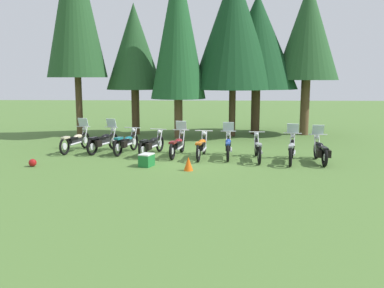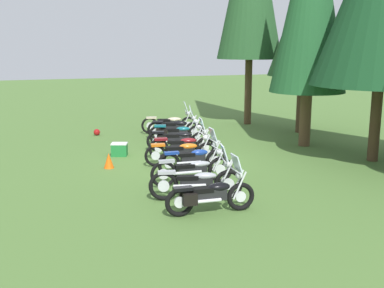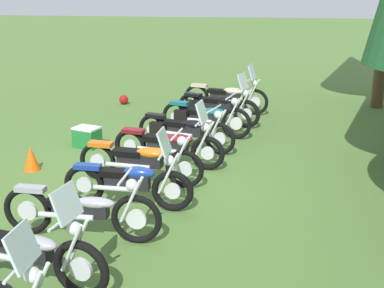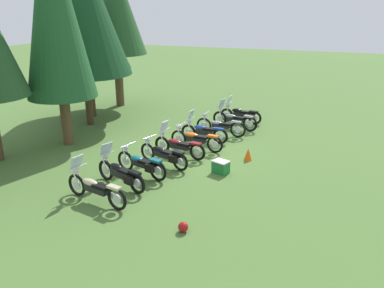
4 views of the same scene
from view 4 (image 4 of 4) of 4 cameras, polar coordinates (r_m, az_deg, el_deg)
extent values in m
plane|color=#4C7033|center=(15.90, -0.72, -1.25)|extent=(80.00, 80.00, 0.00)
torus|color=black|center=(12.78, -16.32, -5.71)|extent=(0.25, 0.72, 0.72)
cylinder|color=silver|center=(12.78, -16.32, -5.71)|extent=(0.11, 0.29, 0.28)
torus|color=black|center=(11.64, -10.81, -7.81)|extent=(0.25, 0.72, 0.72)
cylinder|color=silver|center=(11.64, -10.81, -7.81)|extent=(0.11, 0.29, 0.28)
cube|color=black|center=(12.15, -13.74, -6.27)|extent=(0.38, 0.86, 0.24)
ellipsoid|color=beige|center=(12.25, -14.55, -5.36)|extent=(0.38, 0.64, 0.19)
cube|color=black|center=(11.94, -13.01, -6.05)|extent=(0.36, 0.60, 0.10)
cube|color=beige|center=(11.54, -11.21, -6.18)|extent=(0.28, 0.47, 0.08)
cylinder|color=silver|center=(12.57, -16.54, -4.67)|extent=(0.12, 0.34, 0.65)
cylinder|color=silver|center=(12.66, -16.01, -4.44)|extent=(0.12, 0.34, 0.65)
cylinder|color=silver|center=(12.43, -16.17, -3.22)|extent=(0.68, 0.18, 0.04)
sphere|color=silver|center=(12.54, -16.39, -3.64)|extent=(0.20, 0.20, 0.17)
cylinder|color=silver|center=(12.14, -12.65, -6.65)|extent=(0.26, 0.83, 0.08)
cube|color=silver|center=(12.38, -16.31, -2.43)|extent=(0.46, 0.24, 0.39)
torus|color=black|center=(13.64, -12.36, -3.73)|extent=(0.34, 0.71, 0.72)
cylinder|color=silver|center=(13.64, -12.36, -3.73)|extent=(0.14, 0.28, 0.28)
torus|color=black|center=(12.51, -7.98, -5.63)|extent=(0.34, 0.71, 0.72)
cylinder|color=silver|center=(12.51, -7.98, -5.63)|extent=(0.14, 0.28, 0.28)
cube|color=black|center=(13.02, -10.30, -4.16)|extent=(0.46, 0.80, 0.27)
ellipsoid|color=black|center=(13.11, -10.94, -3.25)|extent=(0.44, 0.61, 0.21)
cube|color=black|center=(12.81, -9.73, -3.87)|extent=(0.41, 0.57, 0.10)
cube|color=black|center=(12.43, -8.30, -4.12)|extent=(0.33, 0.48, 0.08)
cylinder|color=silver|center=(13.44, -12.57, -2.73)|extent=(0.16, 0.33, 0.65)
cylinder|color=silver|center=(13.52, -12.03, -2.54)|extent=(0.16, 0.33, 0.65)
cylinder|color=silver|center=(13.30, -12.19, -1.38)|extent=(0.61, 0.25, 0.04)
sphere|color=silver|center=(13.41, -12.39, -1.76)|extent=(0.22, 0.22, 0.17)
cylinder|color=silver|center=(13.01, -9.34, -4.60)|extent=(0.34, 0.75, 0.08)
cube|color=silver|center=(13.25, -12.30, -0.63)|extent=(0.47, 0.29, 0.39)
cube|color=black|center=(12.51, -9.19, -5.19)|extent=(0.24, 0.35, 0.26)
cube|color=black|center=(12.71, -8.04, -4.73)|extent=(0.24, 0.35, 0.26)
torus|color=black|center=(14.27, -9.58, -2.43)|extent=(0.29, 0.74, 0.74)
cylinder|color=silver|center=(14.27, -9.58, -2.43)|extent=(0.12, 0.29, 0.29)
torus|color=black|center=(13.30, -4.98, -3.88)|extent=(0.29, 0.74, 0.74)
cylinder|color=silver|center=(13.30, -4.98, -3.88)|extent=(0.12, 0.29, 0.29)
cube|color=black|center=(13.74, -7.38, -2.76)|extent=(0.42, 0.78, 0.22)
ellipsoid|color=#14606B|center=(13.82, -8.04, -2.06)|extent=(0.42, 0.59, 0.17)
cube|color=black|center=(13.56, -6.76, -2.57)|extent=(0.40, 0.55, 0.10)
cube|color=#14606B|center=(13.21, -5.29, -2.40)|extent=(0.32, 0.48, 0.08)
cylinder|color=silver|center=(14.06, -9.73, -1.46)|extent=(0.13, 0.34, 0.65)
cylinder|color=silver|center=(14.18, -9.23, -1.26)|extent=(0.13, 0.34, 0.65)
cylinder|color=silver|center=(13.95, -9.32, -0.14)|extent=(0.70, 0.22, 0.04)
sphere|color=silver|center=(14.05, -9.56, -0.52)|extent=(0.21, 0.21, 0.17)
cylinder|color=silver|center=(13.76, -6.44, -3.03)|extent=(0.27, 0.74, 0.08)
cube|color=black|center=(13.26, -6.17, -3.54)|extent=(0.22, 0.35, 0.26)
cube|color=black|center=(13.51, -5.12, -3.04)|extent=(0.22, 0.35, 0.26)
torus|color=black|center=(15.08, -6.42, -1.13)|extent=(0.30, 0.69, 0.70)
cylinder|color=silver|center=(15.08, -6.42, -1.13)|extent=(0.13, 0.27, 0.27)
torus|color=black|center=(14.06, -1.73, -2.58)|extent=(0.30, 0.69, 0.70)
cylinder|color=silver|center=(14.06, -1.73, -2.58)|extent=(0.13, 0.27, 0.27)
cube|color=black|center=(14.52, -4.17, -1.46)|extent=(0.44, 0.82, 0.23)
ellipsoid|color=black|center=(14.61, -4.83, -0.75)|extent=(0.41, 0.62, 0.18)
cube|color=black|center=(14.34, -3.53, -1.24)|extent=(0.39, 0.58, 0.10)
cube|color=black|center=(13.99, -1.99, -1.24)|extent=(0.31, 0.48, 0.08)
cylinder|color=silver|center=(14.89, -6.51, -0.20)|extent=(0.14, 0.33, 0.65)
cylinder|color=silver|center=(14.99, -6.10, -0.04)|extent=(0.14, 0.33, 0.65)
cylinder|color=silver|center=(14.78, -6.13, 1.05)|extent=(0.70, 0.25, 0.04)
sphere|color=silver|center=(14.88, -6.36, 0.68)|extent=(0.21, 0.21, 0.17)
cylinder|color=silver|center=(14.53, -3.31, -1.78)|extent=(0.32, 0.78, 0.08)
cube|color=black|center=(14.03, -2.78, -2.20)|extent=(0.23, 0.35, 0.26)
cube|color=black|center=(14.26, -1.93, -1.83)|extent=(0.23, 0.35, 0.26)
torus|color=black|center=(15.81, -4.32, -0.09)|extent=(0.22, 0.70, 0.69)
cylinder|color=silver|center=(15.81, -4.32, -0.09)|extent=(0.09, 0.27, 0.26)
torus|color=black|center=(15.00, 0.78, -1.15)|extent=(0.22, 0.70, 0.69)
cylinder|color=silver|center=(15.00, 0.78, -1.15)|extent=(0.09, 0.27, 0.26)
cube|color=black|center=(15.35, -1.84, -0.25)|extent=(0.37, 0.83, 0.23)
ellipsoid|color=maroon|center=(15.42, -2.55, 0.38)|extent=(0.39, 0.61, 0.18)
cube|color=black|center=(15.21, -1.14, -0.01)|extent=(0.36, 0.57, 0.10)
cube|color=maroon|center=(14.92, 0.52, 0.06)|extent=(0.29, 0.47, 0.08)
cylinder|color=silver|center=(15.61, -4.35, 0.80)|extent=(0.10, 0.34, 0.65)
cylinder|color=silver|center=(15.75, -3.99, 0.98)|extent=(0.10, 0.34, 0.65)
cylinder|color=silver|center=(15.53, -3.96, 2.03)|extent=(0.71, 0.16, 0.04)
sphere|color=silver|center=(15.62, -4.22, 1.65)|extent=(0.20, 0.20, 0.17)
cylinder|color=silver|center=(15.41, -0.98, -0.49)|extent=(0.21, 0.80, 0.08)
cube|color=silver|center=(15.49, -4.03, 2.67)|extent=(0.46, 0.22, 0.39)
torus|color=black|center=(16.50, -1.94, 0.83)|extent=(0.18, 0.71, 0.71)
cylinder|color=silver|center=(16.50, -1.94, 0.83)|extent=(0.08, 0.28, 0.28)
torus|color=black|center=(15.78, 3.32, -0.07)|extent=(0.18, 0.71, 0.71)
cylinder|color=silver|center=(15.78, 3.32, -0.07)|extent=(0.08, 0.28, 0.28)
cube|color=black|center=(16.09, 0.63, 0.75)|extent=(0.33, 0.85, 0.24)
ellipsoid|color=#D16014|center=(16.14, -0.09, 1.36)|extent=(0.36, 0.62, 0.19)
cube|color=black|center=(15.95, 1.36, 1.02)|extent=(0.33, 0.58, 0.10)
cube|color=#D16014|center=(15.70, 3.08, 1.14)|extent=(0.26, 0.46, 0.08)
cylinder|color=silver|center=(16.31, -1.92, 1.71)|extent=(0.09, 0.34, 0.65)
cylinder|color=silver|center=(16.45, -1.62, 1.87)|extent=(0.09, 0.34, 0.65)
cylinder|color=silver|center=(16.24, -1.54, 2.88)|extent=(0.73, 0.13, 0.04)
sphere|color=silver|center=(16.32, -1.81, 2.52)|extent=(0.19, 0.19, 0.17)
cylinder|color=silver|center=(16.16, 1.44, 0.50)|extent=(0.18, 0.83, 0.08)
torus|color=black|center=(17.35, -0.51, 1.76)|extent=(0.15, 0.70, 0.69)
cylinder|color=silver|center=(17.35, -0.51, 1.76)|extent=(0.06, 0.26, 0.26)
torus|color=black|center=(16.82, 4.11, 1.13)|extent=(0.15, 0.70, 0.69)
cylinder|color=silver|center=(16.82, 4.11, 1.13)|extent=(0.06, 0.26, 0.26)
cube|color=black|center=(17.03, 1.77, 1.82)|extent=(0.22, 0.74, 0.26)
ellipsoid|color=navy|center=(17.06, 1.14, 2.41)|extent=(0.26, 0.53, 0.20)
cube|color=black|center=(16.92, 2.41, 2.15)|extent=(0.24, 0.50, 0.10)
cube|color=navy|center=(16.74, 3.88, 2.21)|extent=(0.19, 0.45, 0.08)
cylinder|color=silver|center=(17.18, -0.42, 2.62)|extent=(0.06, 0.34, 0.65)
cylinder|color=silver|center=(17.29, -0.23, 2.74)|extent=(0.06, 0.34, 0.65)
cylinder|color=silver|center=(17.11, -0.08, 3.73)|extent=(0.62, 0.07, 0.04)
sphere|color=silver|center=(17.18, -0.36, 3.37)|extent=(0.18, 0.18, 0.17)
cylinder|color=silver|center=(17.10, 2.42, 1.55)|extent=(0.12, 0.74, 0.08)
cube|color=silver|center=(17.07, -0.15, 4.32)|extent=(0.45, 0.18, 0.39)
torus|color=black|center=(18.22, 1.74, 2.70)|extent=(0.13, 0.74, 0.74)
cylinder|color=silver|center=(18.22, 1.74, 2.70)|extent=(0.06, 0.29, 0.29)
torus|color=black|center=(17.71, 6.65, 2.08)|extent=(0.13, 0.74, 0.74)
cylinder|color=silver|center=(17.71, 6.65, 2.08)|extent=(0.06, 0.29, 0.29)
cube|color=black|center=(17.92, 4.17, 2.66)|extent=(0.21, 0.81, 0.20)
ellipsoid|color=#9EA0A8|center=(17.96, 3.50, 3.12)|extent=(0.24, 0.58, 0.15)
cube|color=black|center=(17.83, 4.86, 2.86)|extent=(0.22, 0.55, 0.10)
cube|color=#9EA0A8|center=(17.63, 6.45, 3.20)|extent=(0.18, 0.45, 0.08)
cylinder|color=silver|center=(18.06, 1.85, 3.53)|extent=(0.06, 0.34, 0.65)
cylinder|color=silver|center=(18.17, 2.00, 3.63)|extent=(0.06, 0.34, 0.65)
cylinder|color=silver|center=(18.00, 2.17, 4.58)|extent=(0.64, 0.06, 0.04)
sphere|color=silver|center=(18.06, 1.90, 4.25)|extent=(0.18, 0.18, 0.17)
cylinder|color=silver|center=(17.99, 4.82, 2.48)|extent=(0.12, 0.81, 0.08)
torus|color=black|center=(19.36, 4.03, 3.69)|extent=(0.27, 0.75, 0.74)
cylinder|color=silver|center=(19.36, 4.03, 3.69)|extent=(0.11, 0.29, 0.29)
torus|color=black|center=(18.64, 8.39, 2.90)|extent=(0.27, 0.75, 0.74)
cylinder|color=silver|center=(18.64, 8.39, 2.90)|extent=(0.11, 0.29, 0.29)
cube|color=black|center=(18.96, 6.18, 3.59)|extent=(0.36, 0.83, 0.22)
ellipsoid|color=#9EA0A8|center=(19.02, 5.60, 4.08)|extent=(0.35, 0.61, 0.17)
cube|color=black|center=(18.83, 6.80, 3.78)|extent=(0.32, 0.57, 0.10)
cube|color=#9EA0A8|center=(18.58, 8.22, 3.97)|extent=(0.26, 0.47, 0.08)
cylinder|color=silver|center=(19.20, 4.11, 4.47)|extent=(0.12, 0.34, 0.65)
cylinder|color=silver|center=(19.31, 4.31, 4.56)|extent=(0.12, 0.34, 0.65)
cylinder|color=silver|center=(19.13, 4.44, 5.45)|extent=(0.68, 0.19, 0.04)
sphere|color=silver|center=(19.20, 4.20, 5.15)|extent=(0.20, 0.20, 0.17)
cylinder|color=silver|center=(19.00, 6.81, 3.35)|extent=(0.26, 0.81, 0.08)
cube|color=silver|center=(19.10, 4.41, 5.99)|extent=(0.46, 0.25, 0.39)
torus|color=black|center=(20.19, 5.06, 4.23)|extent=(0.15, 0.68, 0.68)
cylinder|color=silver|center=(20.19, 5.06, 4.23)|extent=(0.06, 0.26, 0.25)
torus|color=black|center=(19.79, 9.08, 3.74)|extent=(0.15, 0.68, 0.68)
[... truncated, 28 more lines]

